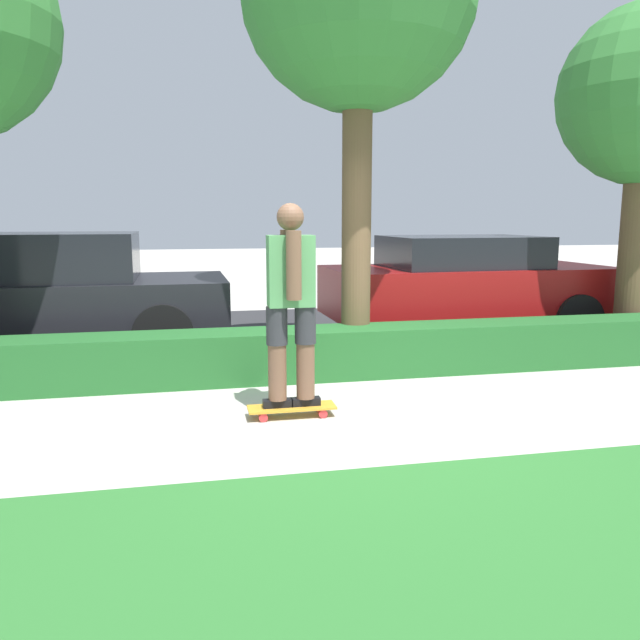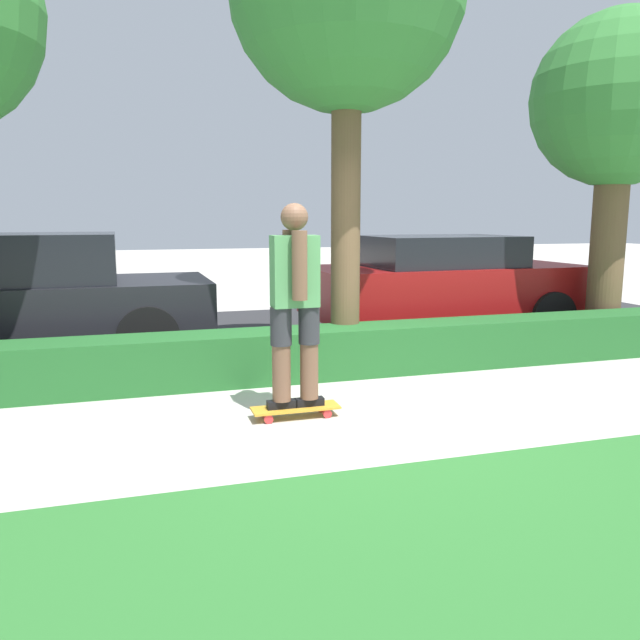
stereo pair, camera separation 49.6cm
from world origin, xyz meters
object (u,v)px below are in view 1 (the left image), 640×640
Objects in this scene: parked_car_middle at (467,284)px; skateboard at (292,408)px; parked_car_front at (57,291)px; skater_person at (291,300)px.

skateboard is at bearing -136.97° from parked_car_middle.
parked_car_front is 1.02× the size of parked_car_middle.
parked_car_middle is (3.07, 3.08, 0.72)m from skateboard.
parked_car_middle is at bearing -1.74° from parked_car_front.
skateboard is 0.18× the size of parked_car_front.
skater_person is 4.04m from parked_car_front.
skateboard is 0.19× the size of parked_car_middle.
parked_car_middle is at bearing 45.11° from skater_person.
skater_person reaches higher than skateboard.
parked_car_front is (-2.52, 3.15, -0.23)m from skater_person.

